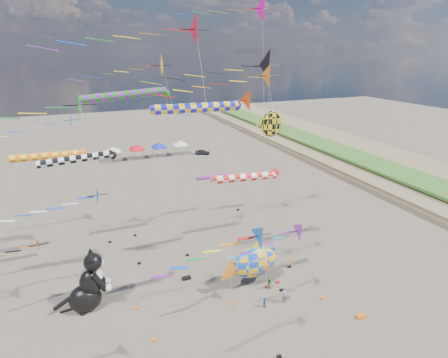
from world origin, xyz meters
name	(u,v)px	position (x,y,z in m)	size (l,w,h in m)	color
delta_kite_0	(21,248)	(-17.88, 14.62, 6.63)	(11.03, 1.72, 7.89)	#E8451A
delta_kite_1	(250,79)	(1.32, 9.50, 20.61)	(11.05, 2.07, 22.02)	orange
delta_kite_2	(163,68)	(-3.72, 17.77, 21.24)	(11.90, 2.47, 22.75)	yellow
delta_kite_3	(78,205)	(-12.68, 11.16, 11.31)	(9.56, 1.97, 12.64)	#0B3CB8
delta_kite_4	(258,67)	(3.60, 12.53, 21.44)	(15.15, 3.09, 23.20)	black
delta_kite_5	(57,112)	(-12.86, 6.66, 19.34)	(11.98, 2.16, 20.77)	#0C7B1E
delta_kite_6	(252,10)	(6.77, 20.31, 26.84)	(13.25, 3.18, 28.64)	#E30796
delta_kite_7	(252,102)	(7.07, 20.32, 17.12)	(12.62, 2.79, 18.74)	#DC3E08
delta_kite_8	(294,235)	(4.13, 5.76, 7.82)	(9.38, 1.98, 9.13)	purple
delta_kite_9	(244,238)	(-2.91, 1.26, 11.47)	(8.78, 1.80, 12.76)	#185EB5
delta_kite_10	(177,34)	(-4.83, 8.27, 23.82)	(12.70, 2.29, 25.30)	red
delta_kite_11	(72,122)	(-12.53, 25.18, 15.36)	(11.27, 1.83, 16.67)	blue
windsock_0	(129,96)	(-7.14, 18.05, 18.78)	(9.65, 0.80, 19.26)	#197E16
windsock_1	(52,156)	(-15.05, 24.64, 11.95)	(9.15, 0.86, 12.42)	#FF5D15
windsock_2	(201,108)	(-1.72, 12.92, 18.02)	(9.48, 0.90, 18.53)	#1C16E1
windsock_3	(249,178)	(0.83, 8.25, 12.73)	(7.47, 0.72, 13.17)	red
windsock_4	(81,159)	(-12.13, 18.49, 12.97)	(8.49, 0.78, 13.43)	black
windsock_5	(215,177)	(4.99, 27.14, 5.94)	(6.63, 0.61, 6.31)	#E9103D
angelfish_kite	(270,125)	(5.58, 13.41, 15.83)	(3.74, 3.02, 17.28)	yellow
cat_inflatable	(86,280)	(-13.08, 13.07, 3.00)	(4.45, 2.22, 6.01)	black
fish_inflatable	(254,262)	(2.68, 10.30, 2.68)	(6.71, 2.77, 5.22)	blue
person_adult	(284,294)	(4.17, 6.67, 0.92)	(0.67, 0.44, 1.84)	gray
child_green	(270,284)	(3.84, 8.93, 0.61)	(0.60, 0.47, 1.23)	#287821
child_blue	(265,303)	(2.10, 6.78, 0.54)	(0.63, 0.26, 1.07)	#2B4BB5
kite_bag_0	(271,249)	(7.73, 15.35, 0.15)	(0.90, 0.44, 0.30)	blue
kite_bag_1	(361,316)	(9.54, 2.25, 0.15)	(0.90, 0.44, 0.30)	orange
kite_bag_2	(186,278)	(-3.46, 13.74, 0.15)	(0.90, 0.44, 0.30)	black
tent_row	(148,144)	(1.50, 60.00, 3.15)	(19.20, 4.20, 3.80)	white
parked_car	(202,152)	(13.63, 58.00, 0.58)	(1.37, 3.42, 1.16)	#26262D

